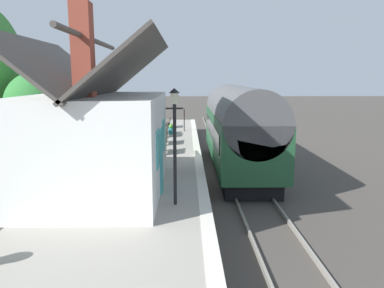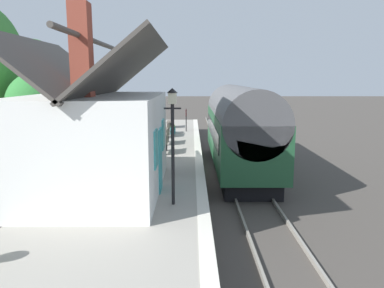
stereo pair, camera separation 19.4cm
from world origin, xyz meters
name	(u,v)px [view 1 (the left image)]	position (x,y,z in m)	size (l,w,h in m)	color
ground_plane	(222,176)	(0.00, 0.00, 0.00)	(160.00, 160.00, 0.00)	#423D38
platform	(146,166)	(0.00, 3.68, 0.49)	(32.00, 5.36, 0.98)	gray
platform_edge_coping	(198,156)	(0.00, 1.18, 0.98)	(32.00, 0.36, 0.02)	beige
rail_near	(255,174)	(0.00, -1.62, 0.07)	(52.00, 0.08, 0.14)	gray
rail_far	(226,175)	(0.00, -0.18, 0.07)	(52.00, 0.08, 0.14)	gray
train	(238,128)	(1.08, -0.90, 2.22)	(10.84, 2.73, 4.32)	black
station_building	(96,140)	(-5.41, 4.71, 2.72)	(6.77, 4.52, 6.23)	white
bench_near_building	(168,121)	(10.66, 3.14, 1.45)	(1.40, 0.44, 0.88)	brown
bench_by_lamp	(165,129)	(6.30, 3.12, 1.45)	(1.42, 0.49, 0.88)	brown
bench_platform_end	(163,144)	(0.84, 2.92, 1.45)	(1.42, 0.48, 0.88)	brown
bench_mid_platform	(164,136)	(3.49, 3.01, 1.45)	(1.41, 0.47, 0.88)	brown
planter_corner_building	(151,130)	(6.51, 4.07, 1.37)	(0.46, 0.46, 0.77)	teal
planter_bench_left	(145,151)	(-0.76, 3.63, 1.40)	(0.59, 0.59, 0.82)	#9E5138
planter_edge_near	(124,130)	(6.14, 5.75, 1.43)	(0.69, 0.69, 0.88)	black
planter_under_sign	(171,129)	(7.66, 2.80, 1.28)	(1.02, 0.32, 0.64)	teal
lamp_post_platform	(175,124)	(-6.84, 2.07, 3.41)	(0.32, 0.50, 3.46)	black
station_sign_board	(184,114)	(8.82, 1.90, 2.16)	(0.96, 0.06, 1.57)	black
tree_distant	(31,68)	(11.32, 13.55, 5.49)	(3.72, 3.70, 7.63)	#4C3828
tree_far_right	(37,105)	(-0.26, 8.63, 3.50)	(2.81, 2.88, 4.99)	#4C3828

